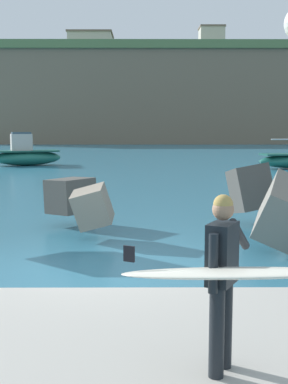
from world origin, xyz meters
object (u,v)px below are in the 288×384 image
Objects in this scene: surfer_with_board at (222,273)px; boat_near_left at (26,155)px; station_building_west at (91,47)px; station_building_central at (211,42)px.

surfer_with_board is 31.56m from boat_near_left.
boat_near_left is at bearing -88.57° from station_building_west.
station_building_central is (20.41, 60.33, 16.82)m from boat_near_left.
station_building_west is at bearing 168.66° from station_building_central.
station_building_central is at bearing -11.34° from station_building_west.
station_building_west is (-1.62, 64.75, 16.61)m from boat_near_left.
station_building_central is at bearing 71.31° from boat_near_left.
surfer_with_board is 0.24× the size of station_building_west.
boat_near_left is at bearing -108.69° from station_building_central.
surfer_with_board is at bearing -83.89° from station_building_west.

